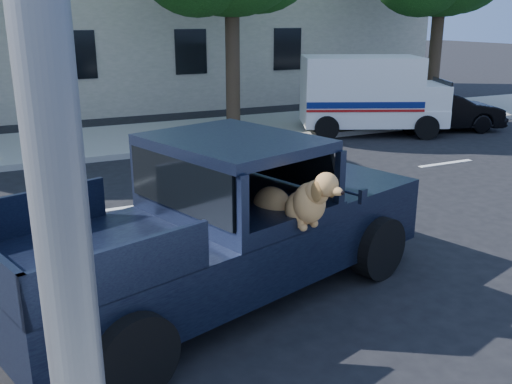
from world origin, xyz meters
The scene contains 6 objects.
ground centered at (0.00, 0.00, 0.00)m, with size 120.00×120.00×0.00m, color black.
far_sidewalk centered at (0.00, 9.20, 0.07)m, with size 60.00×4.00×0.15m, color gray.
lane_stripes centered at (2.00, 3.40, 0.01)m, with size 21.60×0.14×0.01m, color silver, non-canonical shape.
pickup_truck centered at (0.37, -0.60, 0.69)m, with size 6.07×3.79×2.03m.
mail_truck centered at (8.50, 7.34, 1.01)m, with size 4.64×3.48×2.31m.
parked_sedan centered at (10.80, 6.71, 0.63)m, with size 3.81×1.33×1.26m, color black.
Camera 1 is at (-1.99, -6.83, 3.47)m, focal length 40.00 mm.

